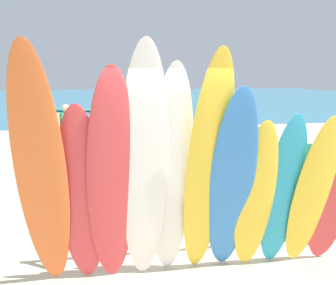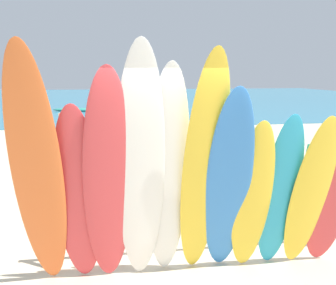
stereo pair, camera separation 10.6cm
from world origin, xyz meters
name	(u,v)px [view 2 (the right image)]	position (x,y,z in m)	size (l,w,h in m)	color
ground	(135,121)	(0.00, 14.00, 0.00)	(60.00, 60.00, 0.00)	beige
ocean_water	(126,98)	(0.00, 31.77, 0.01)	(60.00, 40.00, 0.02)	teal
surfboard_rack	(189,214)	(0.00, 0.00, 0.61)	(3.84, 0.07, 0.76)	brown
surfboard_orange_0	(38,177)	(-1.74, -0.62, 1.39)	(0.52, 0.07, 2.86)	orange
surfboard_red_1	(79,198)	(-1.36, -0.47, 1.08)	(0.52, 0.08, 2.20)	#D13D42
surfboard_red_2	(108,182)	(-1.03, -0.55, 1.27)	(0.55, 0.08, 2.59)	#D13D42
surfboard_white_3	(141,170)	(-0.67, -0.56, 1.40)	(0.54, 0.06, 2.85)	white
surfboard_white_4	(168,177)	(-0.35, -0.49, 1.29)	(0.49, 0.07, 2.63)	white
surfboard_yellow_5	(203,172)	(0.04, -0.59, 1.36)	(0.50, 0.06, 2.80)	yellow
surfboard_blue_6	(228,187)	(0.33, -0.58, 1.17)	(0.53, 0.07, 2.43)	#337AD1
surfboard_yellow_7	(252,199)	(0.65, -0.53, 0.98)	(0.47, 0.07, 2.01)	yellow
surfboard_teal_8	(280,195)	(1.01, -0.51, 1.01)	(0.46, 0.07, 2.07)	#289EC6
surfboard_yellow_9	(310,195)	(1.37, -0.56, 1.01)	(0.51, 0.07, 2.06)	yellow
surfboard_red_10	(333,189)	(1.68, -0.54, 1.06)	(0.57, 0.07, 2.16)	#D13D42
beachgoer_by_water	(216,127)	(1.89, 5.38, 0.93)	(0.42, 0.61, 1.61)	tan
beachgoer_midbeach	(70,129)	(-2.22, 5.58, 0.94)	(0.51, 0.42, 1.63)	beige
beach_chair_red	(318,161)	(3.75, 3.14, 0.43)	(0.69, 0.81, 0.82)	#B7B7BC
beach_chair_blue	(309,177)	(2.82, 1.92, 0.42)	(0.58, 0.78, 0.80)	#B7B7BC
distant_boat	(77,110)	(-3.51, 19.23, 0.12)	(3.28, 1.35, 0.26)	teal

